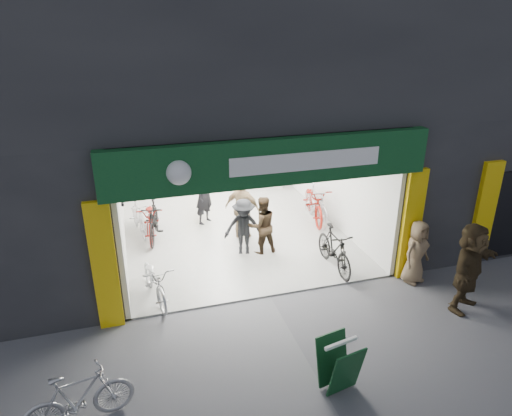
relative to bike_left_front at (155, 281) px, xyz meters
name	(u,v)px	position (x,y,z in m)	size (l,w,h in m)	color
ground	(270,297)	(2.35, -0.60, -0.45)	(60.00, 60.00, 0.00)	#56565B
building	(248,65)	(3.26, 4.39, 3.86)	(17.00, 10.27, 8.00)	#232326
bike_left_front	(155,281)	(0.00, 0.00, 0.00)	(0.60, 1.73, 0.91)	#ABABB0
bike_left_midfront	(154,220)	(0.22, 2.96, 0.08)	(0.51, 1.79, 1.08)	black
bike_left_midback	(151,220)	(0.16, 3.11, 0.04)	(0.66, 1.89, 0.99)	maroon
bike_left_back	(138,217)	(-0.15, 3.42, 0.04)	(0.46, 1.63, 0.98)	#B7B6BC
bike_right_front	(334,249)	(4.15, 0.10, 0.07)	(0.50, 1.76, 1.06)	black
bike_right_mid	(314,202)	(4.85, 2.92, 0.09)	(0.72, 2.07, 1.09)	maroon
bike_right_back	(316,203)	(4.85, 2.79, 0.11)	(0.53, 1.88, 1.13)	silver
parked_bike	(79,399)	(-1.34, -2.96, 0.02)	(0.45, 1.58, 0.95)	#A6A6AA
customer_a	(204,194)	(1.72, 3.56, 0.47)	(0.68, 0.44, 1.85)	black
customer_b	(262,226)	(2.76, 1.36, 0.31)	(0.74, 0.58, 1.53)	#352618
customer_c	(244,228)	(2.30, 1.40, 0.30)	(0.97, 0.56, 1.50)	black
customer_d	(243,209)	(2.51, 2.28, 0.42)	(1.02, 0.43, 1.74)	#8D7352
pedestrian_near	(416,252)	(5.65, -0.90, 0.29)	(0.72, 0.47, 1.48)	#7C6448
pedestrian_far	(469,267)	(6.02, -2.09, 0.49)	(1.76, 0.56, 1.89)	#372A19
sandwich_board	(339,364)	(2.57, -3.39, 0.03)	(0.67, 0.69, 0.88)	#0D3619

